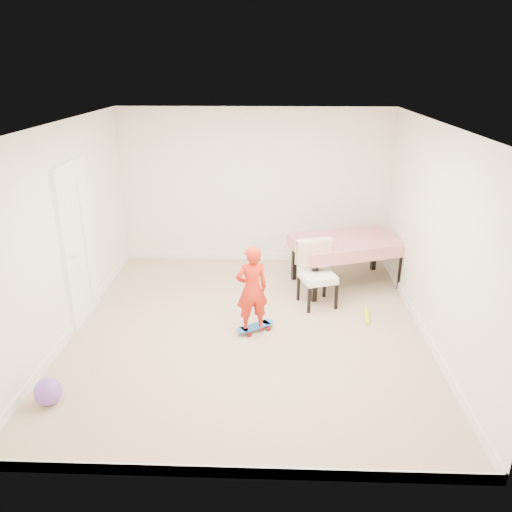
{
  "coord_description": "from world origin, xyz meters",
  "views": [
    {
      "loc": [
        0.31,
        -5.7,
        3.24
      ],
      "look_at": [
        0.1,
        0.2,
        0.95
      ],
      "focal_mm": 35.0,
      "sensor_mm": 36.0,
      "label": 1
    }
  ],
  "objects_px": {
    "dining_table": "(347,262)",
    "child": "(252,292)",
    "dining_chair": "(318,275)",
    "skateboard": "(255,328)",
    "balloon": "(48,392)"
  },
  "relations": [
    {
      "from": "dining_chair",
      "to": "skateboard",
      "type": "bearing_deg",
      "value": -155.25
    },
    {
      "from": "skateboard",
      "to": "child",
      "type": "xyz_separation_m",
      "value": [
        -0.04,
        -0.02,
        0.53
      ]
    },
    {
      "from": "dining_table",
      "to": "balloon",
      "type": "distance_m",
      "value": 4.58
    },
    {
      "from": "skateboard",
      "to": "balloon",
      "type": "xyz_separation_m",
      "value": [
        -2.04,
        -1.54,
        0.1
      ]
    },
    {
      "from": "dining_chair",
      "to": "child",
      "type": "relative_size",
      "value": 0.81
    },
    {
      "from": "dining_chair",
      "to": "skateboard",
      "type": "xyz_separation_m",
      "value": [
        -0.85,
        -0.79,
        -0.42
      ]
    },
    {
      "from": "skateboard",
      "to": "child",
      "type": "relative_size",
      "value": 0.47
    },
    {
      "from": "balloon",
      "to": "child",
      "type": "bearing_deg",
      "value": 37.31
    },
    {
      "from": "dining_chair",
      "to": "balloon",
      "type": "relative_size",
      "value": 3.32
    },
    {
      "from": "dining_table",
      "to": "dining_chair",
      "type": "height_order",
      "value": "dining_chair"
    },
    {
      "from": "child",
      "to": "balloon",
      "type": "bearing_deg",
      "value": 17.76
    },
    {
      "from": "skateboard",
      "to": "child",
      "type": "distance_m",
      "value": 0.53
    },
    {
      "from": "dining_table",
      "to": "child",
      "type": "height_order",
      "value": "child"
    },
    {
      "from": "skateboard",
      "to": "balloon",
      "type": "relative_size",
      "value": 1.92
    },
    {
      "from": "child",
      "to": "skateboard",
      "type": "bearing_deg",
      "value": -174.86
    }
  ]
}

